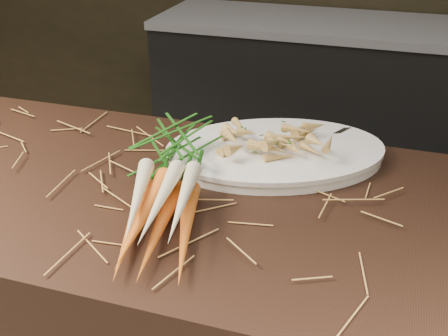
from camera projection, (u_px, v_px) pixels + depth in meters
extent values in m
cube|color=black|center=(108.00, 331.00, 1.42)|extent=(2.40, 0.70, 0.90)
cube|color=black|center=(332.00, 105.00, 2.95)|extent=(1.80, 0.60, 0.80)
cube|color=#99999E|center=(340.00, 25.00, 2.75)|extent=(1.82, 0.62, 0.04)
cone|color=#CD5718|center=(132.00, 228.00, 1.00)|extent=(0.12, 0.30, 0.04)
cone|color=#CD5718|center=(159.00, 229.00, 1.00)|extent=(0.09, 0.30, 0.04)
cone|color=#CD5718|center=(185.00, 231.00, 0.99)|extent=(0.13, 0.30, 0.04)
cone|color=#CD5718|center=(143.00, 217.00, 0.97)|extent=(0.08, 0.30, 0.04)
cone|color=beige|center=(137.00, 199.00, 0.98)|extent=(0.12, 0.28, 0.05)
cone|color=beige|center=(160.00, 201.00, 0.97)|extent=(0.08, 0.28, 0.04)
cone|color=beige|center=(182.00, 201.00, 0.98)|extent=(0.09, 0.28, 0.05)
ellipsoid|color=#286F1B|center=(183.00, 149.00, 1.21)|extent=(0.23, 0.29, 0.10)
cube|color=silver|center=(353.00, 149.00, 1.27)|extent=(0.10, 0.17, 0.00)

